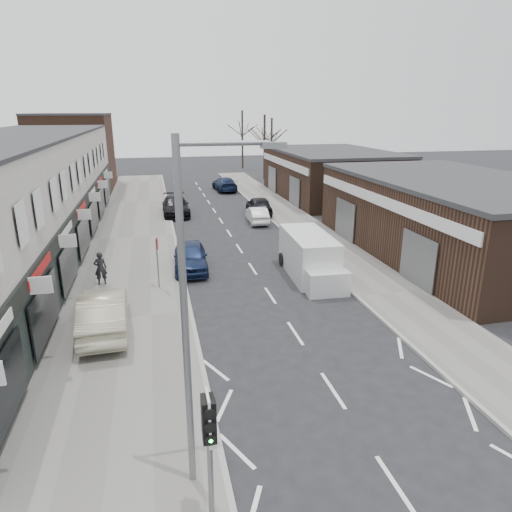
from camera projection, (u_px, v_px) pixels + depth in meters
ground at (360, 431)px, 12.69m from camera, size 160.00×160.00×0.00m
pavement_left at (133, 238)px, 31.68m from camera, size 5.50×64.00×0.12m
pavement_right at (304, 228)px, 34.31m from camera, size 3.50×64.00×0.12m
shop_terrace_left at (9, 199)px, 26.88m from camera, size 8.00×41.00×7.10m
brick_block_far at (74, 153)px, 50.42m from camera, size 8.00×10.00×8.00m
right_unit_near at (454, 219)px, 27.63m from camera, size 10.00×18.00×4.50m
right_unit_far at (331, 175)px, 46.21m from camera, size 10.00×16.00×4.50m
tree_far_a at (264, 179)px, 59.16m from camera, size 3.60×3.60×8.00m
tree_far_b at (271, 172)px, 65.26m from camera, size 3.60×3.60×7.50m
tree_far_c at (243, 168)px, 70.20m from camera, size 3.60×3.60×8.50m
traffic_light at (209, 429)px, 9.16m from camera, size 0.28×0.60×3.10m
street_lamp at (192, 305)px, 9.58m from camera, size 2.23×0.22×8.00m
warning_sign at (157, 247)px, 22.08m from camera, size 0.12×0.80×2.70m
white_van at (310, 257)px, 24.22m from camera, size 2.28×5.96×2.29m
sedan_on_pavement at (104, 312)px, 17.98m from camera, size 1.99×5.08×1.65m
pedestrian at (100, 268)px, 22.84m from camera, size 0.65×0.46×1.69m
parked_car_left_a at (190, 256)px, 25.34m from camera, size 2.05×4.58×1.53m
parked_car_left_b at (176, 206)px, 38.66m from camera, size 2.18×5.36×1.55m
parked_car_right_a at (257, 215)px, 35.98m from camera, size 1.56×3.92×1.27m
parked_car_right_b at (259, 206)px, 38.68m from camera, size 2.25×4.78×1.58m
parked_car_right_c at (225, 184)px, 50.33m from camera, size 2.35×5.26×1.50m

